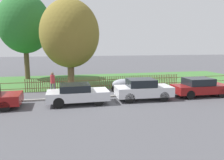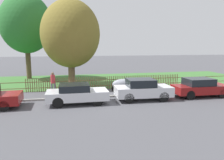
# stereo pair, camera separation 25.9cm
# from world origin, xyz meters

# --- Properties ---
(ground_plane) EXTENTS (120.00, 120.00, 0.00)m
(ground_plane) POSITION_xyz_m (0.00, 0.00, 0.00)
(ground_plane) COLOR #4C4C51
(kerb_stone) EXTENTS (33.55, 0.20, 0.12)m
(kerb_stone) POSITION_xyz_m (0.00, 0.10, 0.06)
(kerb_stone) COLOR gray
(kerb_stone) RESTS_ON ground
(grass_strip) EXTENTS (33.55, 9.68, 0.01)m
(grass_strip) POSITION_xyz_m (0.00, 7.94, 0.01)
(grass_strip) COLOR #3D7033
(grass_strip) RESTS_ON ground
(park_fence) EXTENTS (33.55, 0.05, 1.11)m
(park_fence) POSITION_xyz_m (-0.00, 3.11, 0.55)
(park_fence) COLOR brown
(park_fence) RESTS_ON ground
(parked_car_black_saloon) EXTENTS (3.93, 1.79, 1.29)m
(parked_car_black_saloon) POSITION_xyz_m (-2.78, -1.23, 0.68)
(parked_car_black_saloon) COLOR silver
(parked_car_black_saloon) RESTS_ON ground
(parked_car_navy_estate) EXTENTS (3.93, 1.88, 1.47)m
(parked_car_navy_estate) POSITION_xyz_m (1.75, -1.14, 0.75)
(parked_car_navy_estate) COLOR silver
(parked_car_navy_estate) RESTS_ON ground
(parked_car_red_compact) EXTENTS (4.12, 1.72, 1.37)m
(parked_car_red_compact) POSITION_xyz_m (6.24, -1.08, 0.70)
(parked_car_red_compact) COLOR maroon
(parked_car_red_compact) RESTS_ON ground
(covered_motorcycle) EXTENTS (1.88, 0.95, 1.06)m
(covered_motorcycle) POSITION_xyz_m (1.13, 1.68, 0.64)
(covered_motorcycle) COLOR black
(covered_motorcycle) RESTS_ON ground
(tree_nearest_kerb) EXTENTS (5.59, 5.59, 9.29)m
(tree_nearest_kerb) POSITION_xyz_m (-7.56, 10.60, 6.05)
(tree_nearest_kerb) COLOR brown
(tree_nearest_kerb) RESTS_ON ground
(tree_behind_motorcycle) EXTENTS (5.30, 5.30, 7.82)m
(tree_behind_motorcycle) POSITION_xyz_m (-2.93, 5.17, 4.76)
(tree_behind_motorcycle) COLOR brown
(tree_behind_motorcycle) RESTS_ON ground
(pedestrian_near_fence) EXTENTS (0.43, 0.43, 1.68)m
(pedestrian_near_fence) POSITION_xyz_m (-4.46, 2.25, 0.95)
(pedestrian_near_fence) COLOR slate
(pedestrian_near_fence) RESTS_ON ground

